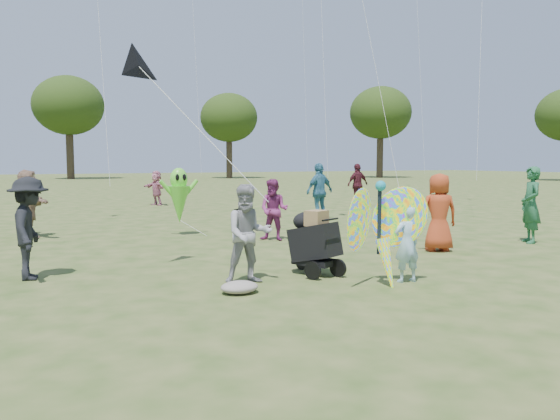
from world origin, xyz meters
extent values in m
plane|color=#51592B|center=(0.00, 0.00, 0.00)|extent=(160.00, 160.00, 0.00)
imported|color=#9DC7DF|center=(1.36, 0.15, 0.61)|extent=(0.47, 0.33, 1.22)
imported|color=gray|center=(-0.89, 1.23, 0.77)|extent=(0.86, 0.73, 1.55)
ellipsoid|color=gray|center=(-1.28, 0.67, 0.09)|extent=(0.56, 0.46, 0.18)
imported|color=#AD3C1B|center=(3.92, 2.21, 0.83)|extent=(0.94, 0.77, 1.65)
imported|color=black|center=(-3.93, 3.06, 0.83)|extent=(0.76, 1.15, 1.66)
imported|color=teal|center=(4.84, 8.64, 0.92)|extent=(1.15, 0.68, 1.84)
imported|color=#94725B|center=(-3.76, 8.37, 0.85)|extent=(0.90, 1.65, 1.70)
imported|color=#802A65|center=(1.48, 5.15, 0.74)|extent=(0.91, 0.90, 1.48)
imported|color=#225A37|center=(6.66, 2.13, 0.89)|extent=(0.69, 0.78, 1.78)
imported|color=#4B1923|center=(9.29, 12.89, 0.90)|extent=(1.09, 0.52, 1.80)
imported|color=#BD6C87|center=(1.58, 16.89, 0.75)|extent=(0.91, 1.45, 1.49)
cube|color=black|center=(0.36, 1.31, 0.55)|extent=(0.78, 0.97, 0.71)
cube|color=black|center=(0.36, 1.31, 0.22)|extent=(0.66, 0.79, 0.10)
ellipsoid|color=black|center=(0.36, 1.56, 0.88)|extent=(0.51, 0.45, 0.33)
cylinder|color=black|center=(0.12, 0.96, 0.15)|extent=(0.17, 0.29, 0.30)
cylinder|color=black|center=(0.60, 0.96, 0.15)|extent=(0.17, 0.29, 0.30)
cylinder|color=black|center=(0.36, 1.76, 0.11)|extent=(0.14, 0.22, 0.22)
cylinder|color=black|center=(0.36, 0.83, 0.98)|extent=(0.41, 0.21, 0.03)
cube|color=#A07C4D|center=(0.36, 1.26, 0.96)|extent=(0.43, 0.40, 0.26)
ellipsoid|color=#E9245F|center=(0.46, 0.17, 1.03)|extent=(0.98, 0.71, 1.24)
ellipsoid|color=#E9245F|center=(1.22, 0.17, 1.03)|extent=(0.98, 0.71, 1.24)
cylinder|color=black|center=(0.84, 0.19, 0.98)|extent=(0.06, 0.06, 1.00)
cone|color=#E9245F|center=(0.89, 0.02, 0.30)|extent=(0.36, 0.49, 0.93)
sphere|color=teal|center=(0.84, 0.17, 1.53)|extent=(0.16, 0.16, 0.16)
cone|color=black|center=(-2.21, 2.73, 3.48)|extent=(0.89, 0.62, 0.81)
cylinder|color=silver|center=(-1.35, 2.03, 2.36)|extent=(1.74, 1.42, 2.24)
cone|color=#61DD34|center=(-0.30, 7.03, 0.80)|extent=(0.56, 0.56, 0.95)
ellipsoid|color=#61DD34|center=(-0.30, 7.03, 1.45)|extent=(0.44, 0.39, 0.57)
ellipsoid|color=black|center=(-0.39, 6.85, 1.50)|extent=(0.10, 0.05, 0.17)
ellipsoid|color=black|center=(-0.21, 6.85, 1.50)|extent=(0.10, 0.05, 0.17)
cylinder|color=#61DD34|center=(-0.60, 7.03, 1.20)|extent=(0.43, 0.10, 0.49)
cylinder|color=#61DD34|center=(0.00, 7.03, 1.20)|extent=(0.43, 0.10, 0.49)
cylinder|color=silver|center=(0.00, 6.83, 0.20)|extent=(0.61, 0.41, 0.41)
cylinder|color=#3A2D21|center=(2.00, 55.00, 2.31)|extent=(0.77, 0.77, 4.62)
ellipsoid|color=#2B4214|center=(2.00, 55.00, 7.70)|extent=(7.26, 7.26, 6.17)
cylinder|color=#3A2D21|center=(18.00, 50.00, 1.99)|extent=(0.66, 0.67, 3.99)
ellipsoid|color=#2B4214|center=(18.00, 50.00, 6.65)|extent=(6.27, 6.27, 5.33)
cylinder|color=#3A2D21|center=(34.00, 44.00, 2.21)|extent=(0.73, 0.73, 4.41)
ellipsoid|color=#2B4214|center=(34.00, 44.00, 7.35)|extent=(6.93, 6.93, 5.89)
camera|label=1|loc=(-4.25, -6.52, 1.91)|focal=35.00mm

